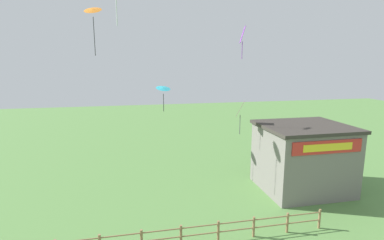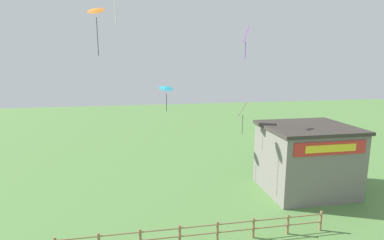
% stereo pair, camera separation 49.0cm
% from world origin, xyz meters
% --- Properties ---
extents(wooden_fence, '(14.51, 0.14, 1.19)m').
position_xyz_m(wooden_fence, '(-0.00, 5.57, 0.67)').
color(wooden_fence, olive).
rests_on(wooden_fence, ground_plane).
extents(seaside_building, '(6.36, 5.62, 5.02)m').
position_xyz_m(seaside_building, '(9.28, 10.85, 2.53)').
color(seaside_building, slate).
rests_on(seaside_building, ground_plane).
extents(kite_cyan_delta, '(1.53, 1.51, 2.16)m').
position_xyz_m(kite_cyan_delta, '(-0.61, 15.97, 7.47)').
color(kite_cyan_delta, '#2DB2C6').
extents(kite_pink_diamond, '(0.91, 1.05, 2.54)m').
position_xyz_m(kite_pink_diamond, '(4.82, 12.55, 5.95)').
color(kite_pink_diamond, pink).
extents(kite_purple_streamer, '(0.64, 1.04, 2.55)m').
position_xyz_m(kite_purple_streamer, '(5.64, 14.68, 11.60)').
color(kite_purple_streamer, purple).
extents(kite_orange_delta, '(1.46, 1.39, 3.47)m').
position_xyz_m(kite_orange_delta, '(-5.64, 14.37, 13.11)').
color(kite_orange_delta, orange).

